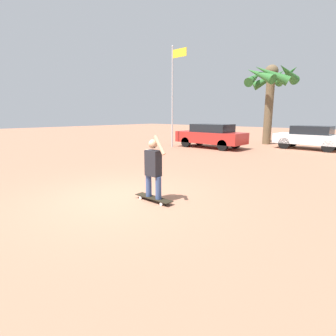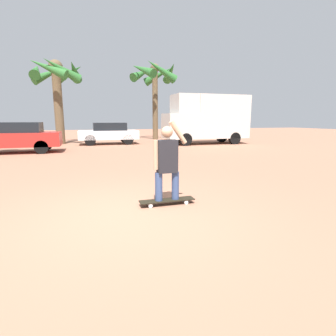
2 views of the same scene
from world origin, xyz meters
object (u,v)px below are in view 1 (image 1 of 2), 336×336
at_px(flagpole, 173,90).
at_px(parked_car_white, 310,137).
at_px(parked_car_red, 211,135).
at_px(palm_tree_center_background, 271,82).
at_px(person_skateboarder, 153,166).
at_px(skateboard, 154,198).

bearing_deg(flagpole, parked_car_white, 34.95).
height_order(parked_car_white, parked_car_red, parked_car_red).
xyz_separation_m(parked_car_white, palm_tree_center_background, (-3.02, 1.05, 3.49)).
height_order(person_skateboarder, parked_car_red, person_skateboarder).
bearing_deg(skateboard, person_skateboarder, -180.00).
height_order(parked_car_white, palm_tree_center_background, palm_tree_center_background).
distance_m(palm_tree_center_background, flagpole, 6.91).
bearing_deg(skateboard, parked_car_red, 116.22).
height_order(person_skateboarder, flagpole, flagpole).
height_order(person_skateboarder, parked_car_white, person_skateboarder).
distance_m(parked_car_white, palm_tree_center_background, 4.74).
relative_size(parked_car_red, palm_tree_center_background, 0.81).
distance_m(skateboard, person_skateboarder, 0.79).
bearing_deg(flagpole, person_skateboarder, -51.27).
xyz_separation_m(person_skateboarder, parked_car_red, (-4.81, 9.77, -0.08)).
relative_size(parked_car_white, palm_tree_center_background, 0.71).
distance_m(parked_car_red, palm_tree_center_background, 5.89).
bearing_deg(palm_tree_center_background, parked_car_red, -111.98).
relative_size(parked_car_white, flagpole, 0.62).
height_order(parked_car_red, palm_tree_center_background, palm_tree_center_background).
height_order(palm_tree_center_background, flagpole, flagpole).
xyz_separation_m(skateboard, person_skateboarder, (-0.00, -0.00, 0.79)).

